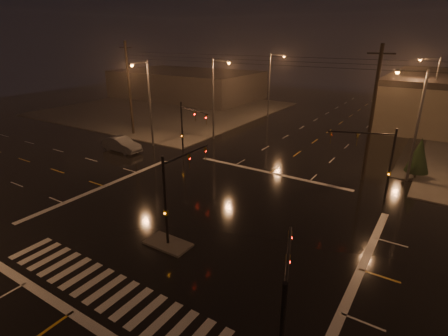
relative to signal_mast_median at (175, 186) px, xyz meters
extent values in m
plane|color=black|center=(0.00, 3.07, -3.75)|extent=(140.00, 140.00, 0.00)
cube|color=#45433E|center=(-30.00, 33.07, -3.69)|extent=(36.00, 36.00, 0.12)
cube|color=#45433E|center=(0.00, -0.93, -3.68)|extent=(3.00, 1.60, 0.15)
cube|color=beige|center=(0.00, -5.93, -3.75)|extent=(15.00, 2.60, 0.01)
cube|color=beige|center=(0.00, -7.93, -3.75)|extent=(16.00, 0.50, 0.01)
cube|color=beige|center=(0.00, 14.07, -3.75)|extent=(16.00, 0.50, 0.01)
cube|color=#433D3B|center=(-35.00, 45.07, -0.95)|extent=(30.00, 18.00, 5.60)
cylinder|color=black|center=(0.00, -0.93, -0.75)|extent=(0.18, 0.18, 6.00)
cylinder|color=black|center=(0.00, 1.32, 1.75)|extent=(0.12, 4.50, 0.12)
imported|color=#594707|center=(0.00, 3.35, 1.70)|extent=(0.16, 0.20, 1.00)
cube|color=#594707|center=(0.00, -0.93, -1.45)|extent=(0.25, 0.18, 0.35)
cylinder|color=black|center=(10.50, 13.57, -0.75)|extent=(0.18, 0.18, 6.00)
cylinder|color=black|center=(8.15, 12.72, 1.75)|extent=(4.74, 1.82, 0.12)
imported|color=#594707|center=(6.04, 11.95, 1.70)|extent=(0.24, 0.22, 1.00)
cube|color=#594707|center=(10.50, 13.57, -1.45)|extent=(0.25, 0.18, 0.35)
cylinder|color=black|center=(-10.50, 13.57, -0.75)|extent=(0.18, 0.18, 6.00)
cylinder|color=black|center=(-8.15, 12.72, 1.75)|extent=(4.74, 1.82, 0.12)
imported|color=#594707|center=(-6.04, 11.95, 1.70)|extent=(0.24, 0.22, 1.00)
cube|color=#594707|center=(-10.50, 13.57, -1.45)|extent=(0.25, 0.18, 0.35)
cylinder|color=black|center=(9.82, -5.55, 1.75)|extent=(1.48, 3.80, 0.12)
imported|color=#594707|center=(9.20, -3.86, 1.70)|extent=(0.22, 0.24, 1.00)
cylinder|color=#38383A|center=(-11.50, 21.07, 1.25)|extent=(0.24, 0.24, 10.00)
cylinder|color=#38383A|center=(-10.30, 21.07, 6.05)|extent=(2.40, 0.14, 0.14)
cube|color=#38383A|center=(-9.20, 21.07, 6.00)|extent=(0.70, 0.30, 0.18)
sphere|color=orange|center=(-9.20, 21.07, 5.87)|extent=(0.32, 0.32, 0.32)
cylinder|color=#38383A|center=(-11.50, 37.07, 1.25)|extent=(0.24, 0.24, 10.00)
cylinder|color=#38383A|center=(-10.30, 37.07, 6.05)|extent=(2.40, 0.14, 0.14)
cube|color=#38383A|center=(-9.20, 37.07, 6.00)|extent=(0.70, 0.30, 0.18)
sphere|color=orange|center=(-9.20, 37.07, 5.87)|extent=(0.32, 0.32, 0.32)
cylinder|color=#38383A|center=(11.50, 19.07, 1.25)|extent=(0.24, 0.24, 10.00)
cylinder|color=#38383A|center=(10.30, 19.07, 6.05)|extent=(2.40, 0.14, 0.14)
cube|color=#38383A|center=(9.20, 19.07, 6.00)|extent=(0.70, 0.30, 0.18)
sphere|color=orange|center=(9.20, 19.07, 5.87)|extent=(0.32, 0.32, 0.32)
cylinder|color=#38383A|center=(11.50, 39.07, 1.25)|extent=(0.24, 0.24, 10.00)
cylinder|color=#38383A|center=(10.30, 39.07, 6.05)|extent=(2.40, 0.14, 0.14)
cube|color=#38383A|center=(9.20, 39.07, 6.00)|extent=(0.70, 0.30, 0.18)
sphere|color=orange|center=(9.20, 39.07, 5.87)|extent=(0.32, 0.32, 0.32)
cylinder|color=#38383A|center=(-16.00, 14.57, 1.25)|extent=(0.24, 0.24, 10.00)
cylinder|color=#38383A|center=(-16.00, 13.37, 6.05)|extent=(0.14, 2.40, 0.14)
cube|color=#38383A|center=(-16.00, 12.27, 6.00)|extent=(0.30, 0.70, 0.18)
sphere|color=orange|center=(-16.00, 12.27, 5.87)|extent=(0.32, 0.32, 0.32)
cylinder|color=black|center=(-22.00, 17.07, 2.25)|extent=(0.32, 0.32, 12.00)
cube|color=black|center=(-22.00, 17.07, 7.45)|extent=(2.20, 0.12, 0.12)
cylinder|color=black|center=(8.00, 17.07, 2.25)|extent=(0.32, 0.32, 12.00)
cube|color=black|center=(8.00, 17.07, 7.45)|extent=(2.20, 0.12, 0.12)
cylinder|color=black|center=(12.05, 20.05, -3.40)|extent=(0.18, 0.18, 0.70)
cone|color=black|center=(12.05, 20.05, -1.42)|extent=(2.08, 2.08, 3.25)
imported|color=#585B5F|center=(-17.42, 10.95, -2.91)|extent=(5.15, 1.94, 1.68)
camera|label=1|loc=(13.39, -15.13, 8.76)|focal=28.00mm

